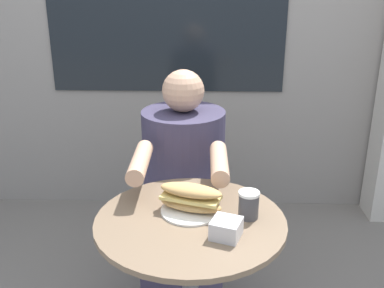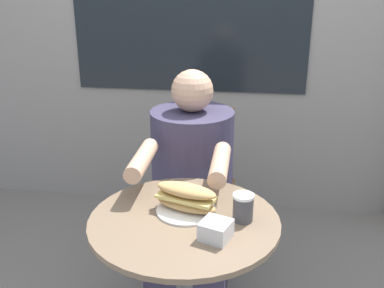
% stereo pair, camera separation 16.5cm
% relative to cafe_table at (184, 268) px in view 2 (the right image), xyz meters
% --- Properties ---
extents(cafe_table, '(0.66, 0.66, 0.74)m').
position_rel_cafe_table_xyz_m(cafe_table, '(0.00, 0.00, 0.00)').
color(cafe_table, brown).
rests_on(cafe_table, ground_plane).
extents(diner_chair, '(0.38, 0.38, 0.87)m').
position_rel_cafe_table_xyz_m(diner_chair, '(-0.05, 0.88, -0.02)').
color(diner_chair, brown).
rests_on(diner_chair, ground_plane).
extents(seated_diner, '(0.38, 0.68, 1.15)m').
position_rel_cafe_table_xyz_m(seated_diner, '(-0.05, 0.53, -0.05)').
color(seated_diner, '#38334C').
rests_on(seated_diner, ground_plane).
extents(sandwich_on_plate, '(0.24, 0.21, 0.10)m').
position_rel_cafe_table_xyz_m(sandwich_on_plate, '(0.00, 0.05, 0.25)').
color(sandwich_on_plate, white).
rests_on(sandwich_on_plate, cafe_table).
extents(drink_cup, '(0.07, 0.07, 0.10)m').
position_rel_cafe_table_xyz_m(drink_cup, '(0.20, 0.02, 0.25)').
color(drink_cup, '#424247').
rests_on(drink_cup, cafe_table).
extents(napkin_box, '(0.12, 0.12, 0.06)m').
position_rel_cafe_table_xyz_m(napkin_box, '(0.12, -0.11, 0.23)').
color(napkin_box, silver).
rests_on(napkin_box, cafe_table).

